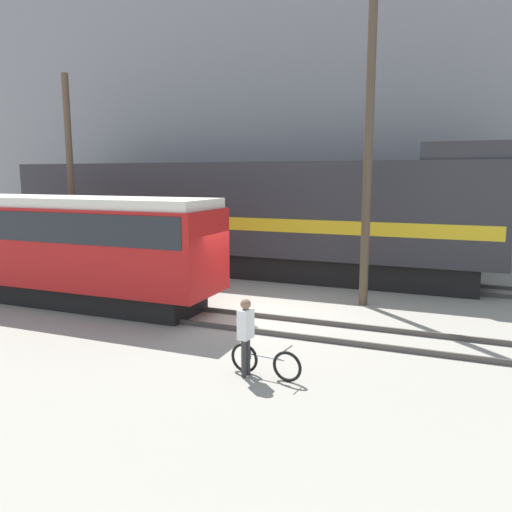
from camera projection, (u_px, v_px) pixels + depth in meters
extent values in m
plane|color=#9E998C|center=(258.00, 317.00, 14.90)|extent=(120.00, 120.00, 0.00)
cube|color=#47423D|center=(237.00, 329.00, 13.49)|extent=(60.00, 0.07, 0.14)
cube|color=#47423D|center=(257.00, 315.00, 14.81)|extent=(60.00, 0.07, 0.14)
cube|color=#47423D|center=(308.00, 280.00, 19.72)|extent=(60.00, 0.07, 0.14)
cube|color=#47423D|center=(317.00, 274.00, 21.03)|extent=(60.00, 0.07, 0.14)
cube|color=gray|center=(354.00, 106.00, 25.95)|extent=(45.52, 6.00, 15.49)
cube|color=black|center=(236.00, 261.00, 21.59)|extent=(19.30, 2.55, 1.00)
cube|color=#2D2D33|center=(236.00, 207.00, 21.21)|extent=(20.98, 3.00, 3.69)
cube|color=gold|center=(236.00, 220.00, 21.30)|extent=(20.56, 3.04, 0.50)
cube|color=#2D2D33|center=(468.00, 152.00, 17.52)|extent=(3.00, 2.85, 0.60)
cube|color=black|center=(66.00, 292.00, 16.54)|extent=(9.50, 2.00, 0.70)
cube|color=red|center=(63.00, 244.00, 16.28)|extent=(10.80, 2.50, 2.50)
cube|color=#1E2328|center=(62.00, 223.00, 16.17)|extent=(10.37, 2.54, 0.90)
cube|color=silver|center=(61.00, 201.00, 16.06)|extent=(10.58, 2.38, 0.30)
torus|color=black|center=(287.00, 367.00, 10.15)|extent=(0.65, 0.14, 0.65)
torus|color=black|center=(244.00, 358.00, 10.64)|extent=(0.65, 0.14, 0.65)
cylinder|color=#A5A5AD|center=(265.00, 357.00, 10.38)|extent=(0.86, 0.14, 0.04)
cylinder|color=#A5A5AD|center=(250.00, 353.00, 10.54)|extent=(0.03, 0.03, 0.29)
cylinder|color=#262626|center=(287.00, 349.00, 10.09)|extent=(0.08, 0.44, 0.02)
cylinder|color=#333333|center=(248.00, 356.00, 10.51)|extent=(0.11, 0.11, 0.82)
cylinder|color=#333333|center=(244.00, 358.00, 10.37)|extent=(0.11, 0.11, 0.82)
cube|color=white|center=(246.00, 324.00, 10.32)|extent=(0.26, 0.38, 0.63)
sphere|color=#8C664C|center=(246.00, 304.00, 10.25)|extent=(0.22, 0.22, 0.22)
cylinder|color=#4C3D2D|center=(71.00, 178.00, 20.04)|extent=(0.26, 0.26, 8.12)
cylinder|color=#4C3D2D|center=(368.00, 150.00, 15.49)|extent=(0.27, 0.27, 9.91)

